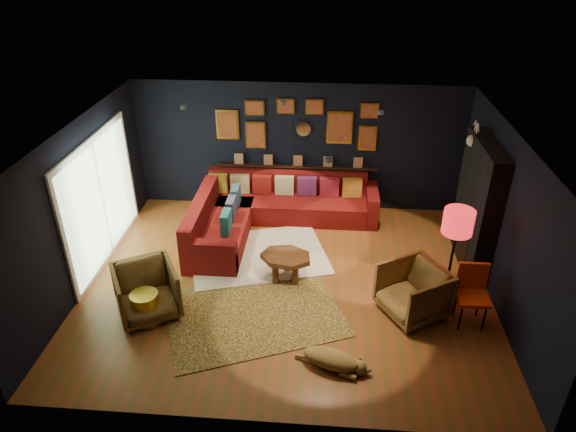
# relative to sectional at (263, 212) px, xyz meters

# --- Properties ---
(floor) EXTENTS (6.50, 6.50, 0.00)m
(floor) POSITION_rel_sectional_xyz_m (0.61, -1.81, -0.32)
(floor) COLOR #974A22
(floor) RESTS_ON ground
(room_walls) EXTENTS (6.50, 6.50, 6.50)m
(room_walls) POSITION_rel_sectional_xyz_m (0.61, -1.81, 1.27)
(room_walls) COLOR black
(room_walls) RESTS_ON ground
(sectional) EXTENTS (3.41, 2.69, 0.86)m
(sectional) POSITION_rel_sectional_xyz_m (0.00, 0.00, 0.00)
(sectional) COLOR maroon
(sectional) RESTS_ON ground
(ledge) EXTENTS (3.20, 0.12, 0.04)m
(ledge) POSITION_rel_sectional_xyz_m (0.61, 0.87, 0.60)
(ledge) COLOR black
(ledge) RESTS_ON room_walls
(gallery_wall) EXTENTS (3.15, 0.04, 1.02)m
(gallery_wall) POSITION_rel_sectional_xyz_m (0.60, 0.91, 1.48)
(gallery_wall) COLOR gold
(gallery_wall) RESTS_ON room_walls
(sunburst_mirror) EXTENTS (0.47, 0.16, 0.47)m
(sunburst_mirror) POSITION_rel_sectional_xyz_m (0.71, 0.91, 1.38)
(sunburst_mirror) COLOR silver
(sunburst_mirror) RESTS_ON room_walls
(fireplace) EXTENTS (0.31, 1.60, 2.20)m
(fireplace) POSITION_rel_sectional_xyz_m (3.71, -0.91, 0.70)
(fireplace) COLOR black
(fireplace) RESTS_ON ground
(deer_head) EXTENTS (0.50, 0.28, 0.45)m
(deer_head) POSITION_rel_sectional_xyz_m (3.75, -0.41, 1.73)
(deer_head) COLOR white
(deer_head) RESTS_ON fireplace
(sliding_door) EXTENTS (0.06, 2.80, 2.20)m
(sliding_door) POSITION_rel_sectional_xyz_m (-2.60, -1.21, 0.78)
(sliding_door) COLOR white
(sliding_door) RESTS_ON ground
(ceiling_spots) EXTENTS (3.30, 2.50, 0.06)m
(ceiling_spots) POSITION_rel_sectional_xyz_m (0.61, -1.01, 2.24)
(ceiling_spots) COLOR black
(ceiling_spots) RESTS_ON room_walls
(shag_rug) EXTENTS (2.74, 2.31, 0.03)m
(shag_rug) POSITION_rel_sectional_xyz_m (0.04, -1.05, -0.31)
(shag_rug) COLOR white
(shag_rug) RESTS_ON ground
(leopard_rug) EXTENTS (3.07, 2.66, 0.01)m
(leopard_rug) POSITION_rel_sectional_xyz_m (0.18, -2.64, -0.32)
(leopard_rug) COLOR #DEB554
(leopard_rug) RESTS_ON ground
(coffee_table) EXTENTS (0.97, 0.80, 0.43)m
(coffee_table) POSITION_rel_sectional_xyz_m (0.59, -1.69, 0.06)
(coffee_table) COLOR #5A2D18
(coffee_table) RESTS_ON shag_rug
(pouf) EXTENTS (0.56, 0.56, 0.36)m
(pouf) POSITION_rel_sectional_xyz_m (-0.69, -0.31, -0.11)
(pouf) COLOR maroon
(pouf) RESTS_ON shag_rug
(armchair_left) EXTENTS (1.15, 1.13, 0.89)m
(armchair_left) POSITION_rel_sectional_xyz_m (-1.41, -2.73, 0.12)
(armchair_left) COLOR #C08A40
(armchair_left) RESTS_ON ground
(armchair_right) EXTENTS (1.13, 1.15, 0.88)m
(armchair_right) POSITION_rel_sectional_xyz_m (2.55, -2.41, 0.12)
(armchair_right) COLOR #C08A40
(armchair_right) RESTS_ON ground
(gold_stool) EXTENTS (0.40, 0.40, 0.51)m
(gold_stool) POSITION_rel_sectional_xyz_m (-1.38, -2.92, -0.07)
(gold_stool) COLOR gold
(gold_stool) RESTS_ON ground
(orange_chair) EXTENTS (0.45, 0.45, 0.94)m
(orange_chair) POSITION_rel_sectional_xyz_m (3.36, -2.49, 0.23)
(orange_chair) COLOR black
(orange_chair) RESTS_ON ground
(floor_lamp) EXTENTS (0.44, 0.44, 1.61)m
(floor_lamp) POSITION_rel_sectional_xyz_m (3.11, -2.06, 1.03)
(floor_lamp) COLOR black
(floor_lamp) RESTS_ON ground
(dog) EXTENTS (1.15, 0.82, 0.33)m
(dog) POSITION_rel_sectional_xyz_m (1.34, -3.61, -0.14)
(dog) COLOR #9F793D
(dog) RESTS_ON leopard_rug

